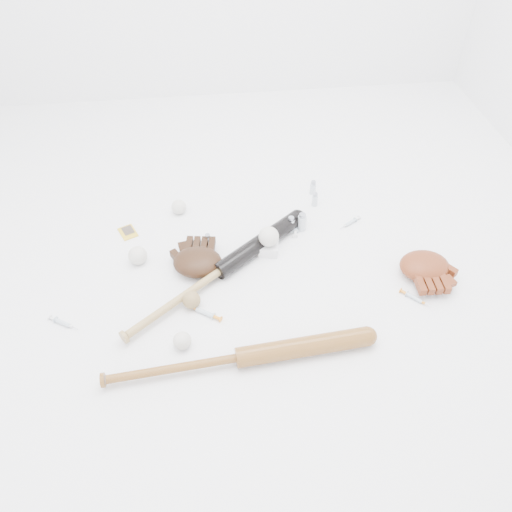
{
  "coord_description": "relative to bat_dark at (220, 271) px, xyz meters",
  "views": [
    {
      "loc": [
        -0.13,
        -1.4,
        1.47
      ],
      "look_at": [
        0.04,
        0.0,
        0.06
      ],
      "focal_mm": 35.0,
      "sensor_mm": 36.0,
      "label": 1
    }
  ],
  "objects": [
    {
      "name": "glove_dark",
      "position": [
        -0.09,
        0.05,
        0.01
      ],
      "size": [
        0.27,
        0.27,
        0.08
      ],
      "primitive_type": null,
      "rotation": [
        0.0,
        0.0,
        -0.16
      ],
      "color": "black",
      "rests_on": "ground"
    },
    {
      "name": "baseball_upper",
      "position": [
        -0.16,
        0.42,
        -0.0
      ],
      "size": [
        0.07,
        0.07,
        0.07
      ],
      "primitive_type": "sphere",
      "color": "beige",
      "rests_on": "ground"
    },
    {
      "name": "vial_3",
      "position": [
        0.37,
        0.24,
        0.01
      ],
      "size": [
        0.04,
        0.04,
        0.09
      ],
      "primitive_type": "cylinder",
      "color": "silver",
      "rests_on": "ground"
    },
    {
      "name": "bat_wood",
      "position": [
        0.04,
        -0.41,
        -0.0
      ],
      "size": [
        0.97,
        0.14,
        0.07
      ],
      "primitive_type": null,
      "rotation": [
        0.0,
        0.0,
        0.08
      ],
      "color": "brown",
      "rests_on": "ground"
    },
    {
      "name": "vial_2",
      "position": [
        0.32,
        0.24,
        0.0
      ],
      "size": [
        0.03,
        0.03,
        0.08
      ],
      "primitive_type": "cylinder",
      "color": "silver",
      "rests_on": "ground"
    },
    {
      "name": "baseball_mid",
      "position": [
        -0.15,
        -0.32,
        -0.0
      ],
      "size": [
        0.06,
        0.06,
        0.06
      ],
      "primitive_type": "sphere",
      "color": "beige",
      "rests_on": "ground"
    },
    {
      "name": "pedestal",
      "position": [
        0.21,
        0.12,
        -0.01
      ],
      "size": [
        0.1,
        0.1,
        0.04
      ],
      "primitive_type": "cube",
      "rotation": [
        0.0,
        0.0,
        -0.22
      ],
      "color": "white",
      "rests_on": "ground"
    },
    {
      "name": "trading_card",
      "position": [
        -0.39,
        0.31,
        -0.03
      ],
      "size": [
        0.1,
        0.11,
        0.0
      ],
      "primitive_type": "cube",
      "rotation": [
        0.0,
        0.0,
        0.43
      ],
      "color": "gold",
      "rests_on": "ground"
    },
    {
      "name": "vial_0",
      "position": [
        0.46,
        0.4,
        -0.0
      ],
      "size": [
        0.03,
        0.03,
        0.07
      ],
      "primitive_type": "cylinder",
      "color": "silver",
      "rests_on": "ground"
    },
    {
      "name": "vial_1",
      "position": [
        0.47,
        0.49,
        -0.0
      ],
      "size": [
        0.03,
        0.03,
        0.07
      ],
      "primitive_type": "cylinder",
      "color": "silver",
      "rests_on": "ground"
    },
    {
      "name": "bat_dark",
      "position": [
        0.0,
        0.0,
        0.0
      ],
      "size": [
        0.81,
        0.66,
        0.07
      ],
      "primitive_type": null,
      "rotation": [
        0.0,
        0.0,
        0.67
      ],
      "color": "black",
      "rests_on": "ground"
    },
    {
      "name": "syringe_3",
      "position": [
        0.73,
        -0.2,
        -0.03
      ],
      "size": [
        0.12,
        0.12,
        0.02
      ],
      "primitive_type": null,
      "rotation": [
        0.0,
        0.0,
        -0.81
      ],
      "color": "#ADBCC6",
      "rests_on": "ground"
    },
    {
      "name": "syringe_4",
      "position": [
        0.6,
        0.25,
        -0.03
      ],
      "size": [
        0.13,
        0.09,
        0.02
      ],
      "primitive_type": null,
      "rotation": [
        0.0,
        0.0,
        3.68
      ],
      "color": "#ADBCC6",
      "rests_on": "ground"
    },
    {
      "name": "vial_4",
      "position": [
        -0.04,
        0.18,
        -0.0
      ],
      "size": [
        0.03,
        0.03,
        0.07
      ],
      "primitive_type": "cylinder",
      "color": "silver",
      "rests_on": "ground"
    },
    {
      "name": "syringe_0",
      "position": [
        -0.59,
        -0.17,
        -0.03
      ],
      "size": [
        0.13,
        0.1,
        0.02
      ],
      "primitive_type": null,
      "rotation": [
        0.0,
        0.0,
        -0.55
      ],
      "color": "#ADBCC6",
      "rests_on": "ground"
    },
    {
      "name": "baseball_aged",
      "position": [
        -0.12,
        -0.14,
        -0.0
      ],
      "size": [
        0.07,
        0.07,
        0.07
      ],
      "primitive_type": "sphere",
      "color": "olive",
      "rests_on": "ground"
    },
    {
      "name": "syringe_1",
      "position": [
        -0.07,
        -0.18,
        -0.03
      ],
      "size": [
        0.15,
        0.11,
        0.02
      ],
      "primitive_type": null,
      "rotation": [
        0.0,
        0.0,
        2.55
      ],
      "color": "#ADBCC6",
      "rests_on": "ground"
    },
    {
      "name": "syringe_2",
      "position": [
        0.35,
        0.26,
        -0.03
      ],
      "size": [
        0.07,
        0.17,
        0.02
      ],
      "primitive_type": null,
      "rotation": [
        0.0,
        0.0,
        1.33
      ],
      "color": "#ADBCC6",
      "rests_on": "ground"
    },
    {
      "name": "glove_tan",
      "position": [
        0.81,
        -0.08,
        0.01
      ],
      "size": [
        0.24,
        0.24,
        0.09
      ],
      "primitive_type": null,
      "rotation": [
        0.0,
        0.0,
        3.1
      ],
      "color": "maroon",
      "rests_on": "ground"
    },
    {
      "name": "baseball_left",
      "position": [
        -0.33,
        0.12,
        0.0
      ],
      "size": [
        0.08,
        0.08,
        0.08
      ],
      "primitive_type": "sphere",
      "color": "beige",
      "rests_on": "ground"
    },
    {
      "name": "baseball_on_pedestal",
      "position": [
        0.21,
        0.12,
        0.05
      ],
      "size": [
        0.08,
        0.08,
        0.08
      ],
      "primitive_type": "sphere",
      "color": "beige",
      "rests_on": "pedestal"
    }
  ]
}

